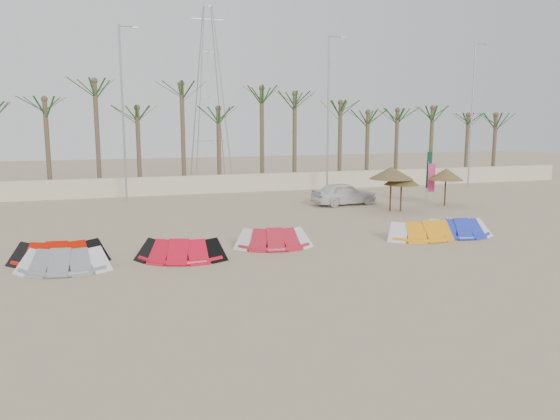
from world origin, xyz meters
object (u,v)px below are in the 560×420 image
object	(u,v)px
kite_blue	(455,226)
parasol_left	(402,179)
parasol_mid	(391,173)
kite_red_left	(59,250)
kite_grey	(63,258)
parasol_right	(446,174)
kite_red_right	(272,237)
kite_orange	(422,228)
kite_red_mid	(179,248)
car	(344,194)

from	to	relation	value
kite_blue	parasol_left	world-z (taller)	parasol_left
parasol_mid	parasol_left	bearing A→B (deg)	-28.42
kite_red_left	parasol_mid	size ratio (longest dim) A/B	1.35
kite_grey	parasol_right	size ratio (longest dim) A/B	1.42
kite_red_left	kite_blue	world-z (taller)	same
kite_blue	parasol_right	xyz separation A→B (m)	(4.64, 7.62, 1.52)
kite_blue	parasol_left	size ratio (longest dim) A/B	1.45
kite_red_right	kite_orange	size ratio (longest dim) A/B	0.92
kite_red_left	kite_red_mid	xyz separation A→B (m)	(4.30, -0.96, -0.00)
kite_grey	kite_orange	distance (m)	14.87
parasol_left	parasol_mid	world-z (taller)	parasol_mid
kite_grey	car	size ratio (longest dim) A/B	0.80
kite_blue	kite_grey	bearing A→B (deg)	-177.25
kite_orange	kite_red_right	bearing A→B (deg)	177.10
parasol_mid	car	xyz separation A→B (m)	(-1.57, 2.98, -1.50)
kite_red_right	car	bearing A→B (deg)	51.64
kite_red_left	kite_blue	distance (m)	16.73
kite_red_left	kite_red_mid	bearing A→B (deg)	-12.59
kite_red_mid	parasol_left	xyz separation A→B (m)	(13.46, 7.06, 1.45)
parasol_left	car	distance (m)	4.05
kite_grey	parasol_left	size ratio (longest dim) A/B	1.46
parasol_mid	parasol_right	xyz separation A→B (m)	(4.12, 0.73, -0.26)
kite_orange	parasol_left	distance (m)	7.21
kite_red_right	kite_blue	bearing A→B (deg)	-2.86
kite_red_mid	parasol_right	xyz separation A→B (m)	(17.06, 8.07, 1.52)
kite_grey	kite_red_left	distance (m)	1.33
kite_grey	kite_orange	bearing A→B (deg)	3.35
car	kite_red_left	bearing A→B (deg)	113.12
kite_grey	car	distance (m)	18.77
kite_red_right	parasol_left	world-z (taller)	parasol_left
kite_red_right	kite_orange	xyz separation A→B (m)	(6.88, -0.35, 0.00)
parasol_left	kite_red_left	bearing A→B (deg)	-161.05
parasol_mid	kite_red_mid	bearing A→B (deg)	-150.46
kite_grey	car	world-z (taller)	car
kite_orange	kite_red_left	bearing A→B (deg)	178.34
parasol_right	kite_grey	bearing A→B (deg)	-158.29
kite_grey	kite_orange	xyz separation A→B (m)	(14.84, 0.87, 0.00)
kite_red_left	kite_red_mid	distance (m)	4.41
parasol_right	kite_orange	bearing A→B (deg)	-129.82
parasol_left	car	world-z (taller)	parasol_left
kite_grey	kite_blue	distance (m)	16.51
kite_red_mid	kite_blue	distance (m)	12.43
parasol_mid	kite_orange	bearing A→B (deg)	-107.64
kite_grey	kite_red_left	bearing A→B (deg)	100.05
parasol_right	car	xyz separation A→B (m)	(-5.69, 2.25, -1.24)
kite_red_mid	parasol_mid	distance (m)	14.98
kite_grey	kite_orange	size ratio (longest dim) A/B	0.92
kite_orange	parasol_right	xyz separation A→B (m)	(6.29, 7.54, 1.51)
kite_blue	car	size ratio (longest dim) A/B	0.79
kite_red_mid	car	distance (m)	15.36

